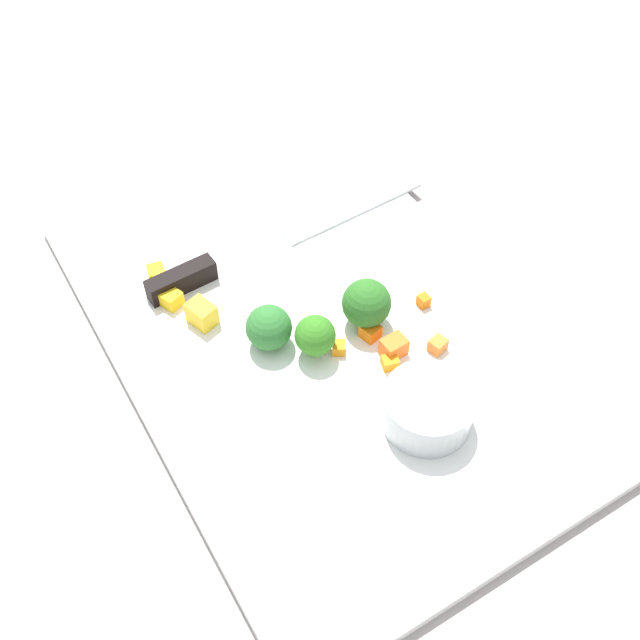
# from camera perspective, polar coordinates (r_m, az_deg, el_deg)

# --- Properties ---
(ground_plane) EXTENTS (4.00, 4.00, 0.00)m
(ground_plane) POSITION_cam_1_polar(r_m,az_deg,el_deg) (0.66, -0.00, -1.23)
(ground_plane) COLOR #9F9390
(cutting_board) EXTENTS (0.49, 0.33, 0.01)m
(cutting_board) POSITION_cam_1_polar(r_m,az_deg,el_deg) (0.66, -0.00, -0.90)
(cutting_board) COLOR white
(cutting_board) RESTS_ON ground_plane
(prep_bowl) EXTENTS (0.07, 0.07, 0.03)m
(prep_bowl) POSITION_cam_1_polar(r_m,az_deg,el_deg) (0.59, 8.08, -6.58)
(prep_bowl) COLOR #B4B9BC
(prep_bowl) RESTS_ON cutting_board
(chef_knife) EXTENTS (0.04, 0.30, 0.02)m
(chef_knife) POSITION_cam_1_polar(r_m,az_deg,el_deg) (0.71, -6.03, 4.86)
(chef_knife) COLOR silver
(chef_knife) RESTS_ON cutting_board
(carrot_dice_0) EXTENTS (0.02, 0.02, 0.02)m
(carrot_dice_0) POSITION_cam_1_polar(r_m,az_deg,el_deg) (0.63, 5.57, -2.03)
(carrot_dice_0) COLOR orange
(carrot_dice_0) RESTS_ON cutting_board
(carrot_dice_1) EXTENTS (0.02, 0.02, 0.01)m
(carrot_dice_1) POSITION_cam_1_polar(r_m,az_deg,el_deg) (0.63, 1.75, -1.95)
(carrot_dice_1) COLOR orange
(carrot_dice_1) RESTS_ON cutting_board
(carrot_dice_2) EXTENTS (0.01, 0.02, 0.01)m
(carrot_dice_2) POSITION_cam_1_polar(r_m,az_deg,el_deg) (0.63, 5.29, -3.19)
(carrot_dice_2) COLOR orange
(carrot_dice_2) RESTS_ON cutting_board
(carrot_dice_3) EXTENTS (0.02, 0.02, 0.01)m
(carrot_dice_3) POSITION_cam_1_polar(r_m,az_deg,el_deg) (0.64, 8.85, -1.87)
(carrot_dice_3) COLOR orange
(carrot_dice_3) RESTS_ON cutting_board
(carrot_dice_4) EXTENTS (0.01, 0.01, 0.01)m
(carrot_dice_4) POSITION_cam_1_polar(r_m,az_deg,el_deg) (0.67, 7.80, 1.44)
(carrot_dice_4) COLOR orange
(carrot_dice_4) RESTS_ON cutting_board
(carrot_dice_5) EXTENTS (0.02, 0.02, 0.01)m
(carrot_dice_5) POSITION_cam_1_polar(r_m,az_deg,el_deg) (0.64, 3.81, -0.87)
(carrot_dice_5) COLOR orange
(carrot_dice_5) RESTS_ON cutting_board
(pepper_dice_0) EXTENTS (0.02, 0.02, 0.01)m
(pepper_dice_0) POSITION_cam_1_polar(r_m,az_deg,el_deg) (0.70, -12.19, 3.47)
(pepper_dice_0) COLOR yellow
(pepper_dice_0) RESTS_ON cutting_board
(pepper_dice_1) EXTENTS (0.02, 0.02, 0.01)m
(pepper_dice_1) POSITION_cam_1_polar(r_m,az_deg,el_deg) (0.68, -11.17, 1.59)
(pepper_dice_1) COLOR yellow
(pepper_dice_1) RESTS_ON cutting_board
(pepper_dice_2) EXTENTS (0.03, 0.02, 0.02)m
(pepper_dice_2) POSITION_cam_1_polar(r_m,az_deg,el_deg) (0.66, -8.88, 0.45)
(pepper_dice_2) COLOR yellow
(pepper_dice_2) RESTS_ON cutting_board
(pepper_dice_3) EXTENTS (0.02, 0.02, 0.02)m
(pepper_dice_3) POSITION_cam_1_polar(r_m,az_deg,el_deg) (0.69, -11.63, 2.78)
(pepper_dice_3) COLOR yellow
(pepper_dice_3) RESTS_ON cutting_board
(broccoli_floret_0) EXTENTS (0.03, 0.03, 0.04)m
(broccoli_floret_0) POSITION_cam_1_polar(r_m,az_deg,el_deg) (0.62, -0.37, -1.20)
(broccoli_floret_0) COLOR #84BF5D
(broccoli_floret_0) RESTS_ON cutting_board
(broccoli_floret_1) EXTENTS (0.04, 0.04, 0.05)m
(broccoli_floret_1) POSITION_cam_1_polar(r_m,az_deg,el_deg) (0.64, 3.52, 1.23)
(broccoli_floret_1) COLOR #93AE68
(broccoli_floret_1) RESTS_ON cutting_board
(broccoli_floret_2) EXTENTS (0.04, 0.04, 0.04)m
(broccoli_floret_2) POSITION_cam_1_polar(r_m,az_deg,el_deg) (0.63, -3.87, -0.60)
(broccoli_floret_2) COLOR #91BF62
(broccoli_floret_2) RESTS_ON cutting_board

